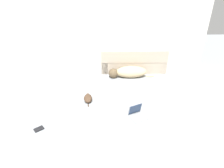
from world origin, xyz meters
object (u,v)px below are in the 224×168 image
(cat, at_px, (88,98))
(laptop_open, at_px, (137,113))
(dog, at_px, (128,72))
(couch, at_px, (133,63))
(book_black, at_px, (39,129))

(cat, bearing_deg, laptop_open, -127.44)
(cat, bearing_deg, dog, -46.76)
(couch, bearing_deg, laptop_open, 84.68)
(couch, bearing_deg, cat, 55.88)
(dog, xyz_separation_m, laptop_open, (-0.08, -1.96, -0.09))
(laptop_open, xyz_separation_m, book_black, (-1.89, -0.34, -0.07))
(couch, bearing_deg, book_black, 54.14)
(cat, relative_size, laptop_open, 1.23)
(laptop_open, bearing_deg, dog, 63.35)
(dog, bearing_deg, laptop_open, 87.48)
(couch, height_order, cat, couch)
(dog, relative_size, cat, 2.77)
(book_black, bearing_deg, couch, 52.78)
(dog, bearing_deg, book_black, 49.13)
(book_black, bearing_deg, cat, 49.66)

